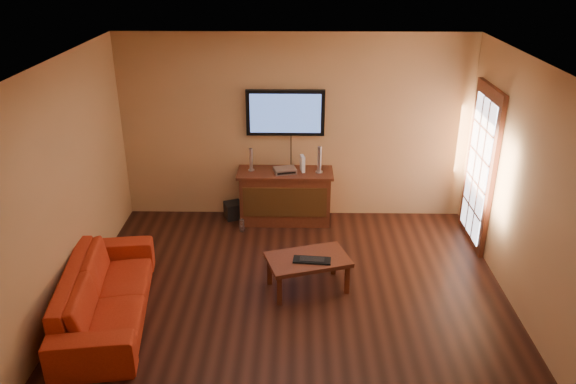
{
  "coord_description": "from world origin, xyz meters",
  "views": [
    {
      "loc": [
        0.04,
        -5.23,
        3.78
      ],
      "look_at": [
        -0.07,
        0.8,
        1.1
      ],
      "focal_mm": 35.0,
      "sensor_mm": 36.0,
      "label": 1
    }
  ],
  "objects_px": {
    "television": "(285,113)",
    "subwoofer": "(233,210)",
    "bottle": "(242,225)",
    "game_console": "(302,164)",
    "speaker_left": "(251,160)",
    "media_console": "(285,196)",
    "sofa": "(105,285)",
    "speaker_right": "(319,161)",
    "keyboard": "(312,260)",
    "av_receiver": "(285,170)",
    "coffee_table": "(308,262)"
  },
  "relations": [
    {
      "from": "sofa",
      "to": "bottle",
      "type": "distance_m",
      "value": 2.42
    },
    {
      "from": "television",
      "to": "subwoofer",
      "type": "height_order",
      "value": "television"
    },
    {
      "from": "coffee_table",
      "to": "bottle",
      "type": "relative_size",
      "value": 5.18
    },
    {
      "from": "speaker_left",
      "to": "keyboard",
      "type": "distance_m",
      "value": 2.13
    },
    {
      "from": "av_receiver",
      "to": "bottle",
      "type": "bearing_deg",
      "value": -166.35
    },
    {
      "from": "media_console",
      "to": "subwoofer",
      "type": "xyz_separation_m",
      "value": [
        -0.78,
        0.08,
        -0.27
      ]
    },
    {
      "from": "sofa",
      "to": "media_console",
      "type": "bearing_deg",
      "value": -46.77
    },
    {
      "from": "television",
      "to": "sofa",
      "type": "bearing_deg",
      "value": -125.96
    },
    {
      "from": "coffee_table",
      "to": "av_receiver",
      "type": "distance_m",
      "value": 1.83
    },
    {
      "from": "television",
      "to": "bottle",
      "type": "distance_m",
      "value": 1.71
    },
    {
      "from": "sofa",
      "to": "speaker_left",
      "type": "xyz_separation_m",
      "value": [
        1.4,
        2.43,
        0.52
      ]
    },
    {
      "from": "speaker_right",
      "to": "sofa",
      "type": "bearing_deg",
      "value": -135.07
    },
    {
      "from": "television",
      "to": "subwoofer",
      "type": "xyz_separation_m",
      "value": [
        -0.78,
        -0.14,
        -1.47
      ]
    },
    {
      "from": "television",
      "to": "subwoofer",
      "type": "distance_m",
      "value": 1.67
    },
    {
      "from": "television",
      "to": "speaker_left",
      "type": "distance_m",
      "value": 0.84
    },
    {
      "from": "speaker_left",
      "to": "av_receiver",
      "type": "bearing_deg",
      "value": -9.26
    },
    {
      "from": "sofa",
      "to": "television",
      "type": "bearing_deg",
      "value": -44.33
    },
    {
      "from": "speaker_left",
      "to": "bottle",
      "type": "bearing_deg",
      "value": -107.19
    },
    {
      "from": "media_console",
      "to": "coffee_table",
      "type": "relative_size",
      "value": 1.29
    },
    {
      "from": "speaker_left",
      "to": "keyboard",
      "type": "xyz_separation_m",
      "value": [
        0.84,
        -1.89,
        -0.51
      ]
    },
    {
      "from": "television",
      "to": "speaker_right",
      "type": "distance_m",
      "value": 0.83
    },
    {
      "from": "sofa",
      "to": "subwoofer",
      "type": "relative_size",
      "value": 8.66
    },
    {
      "from": "speaker_left",
      "to": "coffee_table",
      "type": "bearing_deg",
      "value": -66.39
    },
    {
      "from": "sofa",
      "to": "subwoofer",
      "type": "bearing_deg",
      "value": -32.68
    },
    {
      "from": "sofa",
      "to": "keyboard",
      "type": "relative_size",
      "value": 4.71
    },
    {
      "from": "speaker_right",
      "to": "game_console",
      "type": "height_order",
      "value": "speaker_right"
    },
    {
      "from": "bottle",
      "to": "keyboard",
      "type": "bearing_deg",
      "value": -57.2
    },
    {
      "from": "speaker_right",
      "to": "bottle",
      "type": "distance_m",
      "value": 1.44
    },
    {
      "from": "coffee_table",
      "to": "speaker_right",
      "type": "distance_m",
      "value": 1.88
    },
    {
      "from": "television",
      "to": "bottle",
      "type": "relative_size",
      "value": 5.42
    },
    {
      "from": "speaker_left",
      "to": "game_console",
      "type": "distance_m",
      "value": 0.74
    },
    {
      "from": "media_console",
      "to": "sofa",
      "type": "height_order",
      "value": "sofa"
    },
    {
      "from": "subwoofer",
      "to": "bottle",
      "type": "bearing_deg",
      "value": -91.49
    },
    {
      "from": "game_console",
      "to": "subwoofer",
      "type": "distance_m",
      "value": 1.29
    },
    {
      "from": "sofa",
      "to": "av_receiver",
      "type": "xyz_separation_m",
      "value": [
        1.89,
        2.35,
        0.41
      ]
    },
    {
      "from": "keyboard",
      "to": "sofa",
      "type": "bearing_deg",
      "value": -166.61
    },
    {
      "from": "subwoofer",
      "to": "keyboard",
      "type": "height_order",
      "value": "keyboard"
    },
    {
      "from": "coffee_table",
      "to": "speaker_left",
      "type": "height_order",
      "value": "speaker_left"
    },
    {
      "from": "game_console",
      "to": "speaker_left",
      "type": "bearing_deg",
      "value": 168.3
    },
    {
      "from": "subwoofer",
      "to": "sofa",
      "type": "bearing_deg",
      "value": -136.6
    },
    {
      "from": "speaker_left",
      "to": "speaker_right",
      "type": "xyz_separation_m",
      "value": [
        0.98,
        -0.06,
        0.02
      ]
    },
    {
      "from": "sofa",
      "to": "speaker_right",
      "type": "xyz_separation_m",
      "value": [
        2.38,
        2.37,
        0.55
      ]
    },
    {
      "from": "av_receiver",
      "to": "media_console",
      "type": "bearing_deg",
      "value": 72.15
    },
    {
      "from": "av_receiver",
      "to": "game_console",
      "type": "distance_m",
      "value": 0.27
    },
    {
      "from": "coffee_table",
      "to": "subwoofer",
      "type": "distance_m",
      "value": 2.17
    },
    {
      "from": "media_console",
      "to": "television",
      "type": "distance_m",
      "value": 1.21
    },
    {
      "from": "media_console",
      "to": "av_receiver",
      "type": "distance_m",
      "value": 0.43
    },
    {
      "from": "media_console",
      "to": "coffee_table",
      "type": "height_order",
      "value": "media_console"
    },
    {
      "from": "media_console",
      "to": "av_receiver",
      "type": "xyz_separation_m",
      "value": [
        -0.0,
        -0.04,
        0.42
      ]
    },
    {
      "from": "coffee_table",
      "to": "keyboard",
      "type": "height_order",
      "value": "keyboard"
    }
  ]
}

